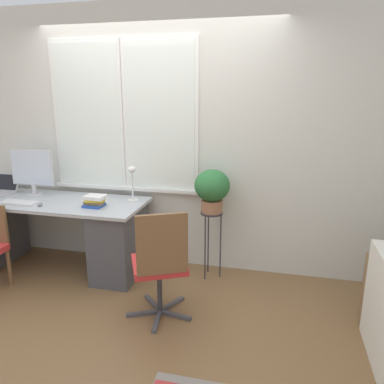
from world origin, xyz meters
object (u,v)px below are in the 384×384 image
at_px(desk_lamp, 132,178).
at_px(plant_stand, 212,222).
at_px(mouse, 40,205).
at_px(office_chair_swivel, 160,263).
at_px(monitor, 32,170).
at_px(book_stack, 95,201).
at_px(potted_plant, 212,188).
at_px(keyboard, 19,203).
at_px(laptop, 0,189).

distance_m(desk_lamp, plant_stand, 0.92).
distance_m(mouse, office_chair_swivel, 1.46).
xyz_separation_m(monitor, book_stack, (0.83, -0.23, -0.22)).
xyz_separation_m(desk_lamp, plant_stand, (0.82, 0.01, -0.41)).
xyz_separation_m(mouse, office_chair_swivel, (1.37, -0.44, -0.27)).
distance_m(plant_stand, potted_plant, 0.35).
bearing_deg(mouse, book_stack, 11.76).
xyz_separation_m(monitor, keyboard, (0.04, -0.31, -0.26)).
distance_m(office_chair_swivel, plant_stand, 0.87).
relative_size(book_stack, potted_plant, 0.50).
xyz_separation_m(monitor, mouse, (0.30, -0.34, -0.26)).
distance_m(mouse, desk_lamp, 0.93).
distance_m(monitor, mouse, 0.52).
bearing_deg(desk_lamp, laptop, -177.41).
xyz_separation_m(keyboard, plant_stand, (1.90, 0.36, -0.18)).
bearing_deg(plant_stand, keyboard, -169.15).
xyz_separation_m(book_stack, office_chair_swivel, (0.84, -0.55, -0.31)).
distance_m(laptop, desk_lamp, 1.54).
bearing_deg(potted_plant, monitor, -178.36).
relative_size(laptop, keyboard, 0.90).
xyz_separation_m(laptop, plant_stand, (2.35, 0.08, -0.22)).
xyz_separation_m(keyboard, mouse, (0.27, -0.03, 0.01)).
xyz_separation_m(monitor, potted_plant, (1.94, 0.06, -0.09)).
bearing_deg(plant_stand, laptop, -178.08).
height_order(keyboard, plant_stand, keyboard).
distance_m(keyboard, office_chair_swivel, 1.72).
height_order(laptop, potted_plant, potted_plant).
bearing_deg(keyboard, book_stack, 5.87).
relative_size(mouse, office_chair_swivel, 0.06).
height_order(keyboard, book_stack, book_stack).
height_order(mouse, office_chair_swivel, office_chair_swivel).
height_order(book_stack, potted_plant, potted_plant).
bearing_deg(desk_lamp, book_stack, -136.16).
distance_m(keyboard, desk_lamp, 1.16).
height_order(book_stack, plant_stand, book_stack).
bearing_deg(keyboard, potted_plant, 10.85).
distance_m(monitor, office_chair_swivel, 1.92).
relative_size(desk_lamp, plant_stand, 0.52).
xyz_separation_m(keyboard, desk_lamp, (1.08, 0.36, 0.23)).
bearing_deg(desk_lamp, monitor, -177.65).
bearing_deg(mouse, plant_stand, 13.51).
bearing_deg(monitor, book_stack, -15.25).
bearing_deg(plant_stand, office_chair_swivel, -107.88).
distance_m(laptop, book_stack, 1.26).
height_order(keyboard, desk_lamp, desk_lamp).
height_order(monitor, book_stack, monitor).
bearing_deg(book_stack, potted_plant, 14.33).
relative_size(office_chair_swivel, potted_plant, 2.28).
height_order(laptop, monitor, monitor).
bearing_deg(desk_lamp, potted_plant, 0.67).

